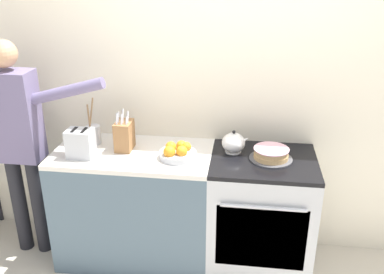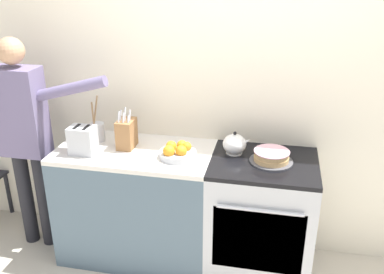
{
  "view_description": "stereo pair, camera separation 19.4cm",
  "coord_description": "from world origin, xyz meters",
  "views": [
    {
      "loc": [
        0.14,
        -2.38,
        2.19
      ],
      "look_at": [
        -0.21,
        0.28,
        1.04
      ],
      "focal_mm": 40.0,
      "sensor_mm": 36.0,
      "label": 1
    },
    {
      "loc": [
        0.33,
        -2.35,
        2.19
      ],
      "look_at": [
        -0.21,
        0.28,
        1.04
      ],
      "focal_mm": 40.0,
      "sensor_mm": 36.0,
      "label": 2
    }
  ],
  "objects": [
    {
      "name": "fruit_bowl",
      "position": [
        -0.31,
        0.25,
        0.93
      ],
      "size": [
        0.26,
        0.26,
        0.11
      ],
      "color": "#B7BABF",
      "rests_on": "counter_cabinet"
    },
    {
      "name": "counter_cabinet",
      "position": [
        -0.65,
        0.31,
        0.45
      ],
      "size": [
        1.13,
        0.61,
        0.89
      ],
      "color": "#4C6070",
      "rests_on": "ground_plane"
    },
    {
      "name": "toaster",
      "position": [
        -0.98,
        0.18,
        0.99
      ],
      "size": [
        0.19,
        0.14,
        0.2
      ],
      "color": "#B7BABF",
      "rests_on": "counter_cabinet"
    },
    {
      "name": "knife_block",
      "position": [
        -0.71,
        0.34,
        1.0
      ],
      "size": [
        0.11,
        0.17,
        0.31
      ],
      "color": "olive",
      "rests_on": "counter_cabinet"
    },
    {
      "name": "tea_kettle",
      "position": [
        0.07,
        0.4,
        0.96
      ],
      "size": [
        0.2,
        0.17,
        0.16
      ],
      "color": "white",
      "rests_on": "stove_range"
    },
    {
      "name": "layer_cake",
      "position": [
        0.33,
        0.31,
        0.93
      ],
      "size": [
        0.29,
        0.29,
        0.08
      ],
      "color": "#4C4C51",
      "rests_on": "stove_range"
    },
    {
      "name": "stove_range",
      "position": [
        0.28,
        0.3,
        0.45
      ],
      "size": [
        0.73,
        0.64,
        0.89
      ],
      "color": "#B7BABF",
      "rests_on": "ground_plane"
    },
    {
      "name": "utensil_crock",
      "position": [
        -0.97,
        0.41,
        0.97
      ],
      "size": [
        0.11,
        0.11,
        0.35
      ],
      "color": "#B7BABF",
      "rests_on": "counter_cabinet"
    },
    {
      "name": "wall_back",
      "position": [
        0.0,
        0.63,
        1.3
      ],
      "size": [
        8.0,
        0.04,
        2.6
      ],
      "color": "silver",
      "rests_on": "ground_plane"
    },
    {
      "name": "person_baker",
      "position": [
        -1.48,
        0.27,
        1.0
      ],
      "size": [
        0.94,
        0.2,
        1.68
      ],
      "rotation": [
        0.0,
        0.0,
        0.18
      ],
      "color": "black",
      "rests_on": "ground_plane"
    }
  ]
}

